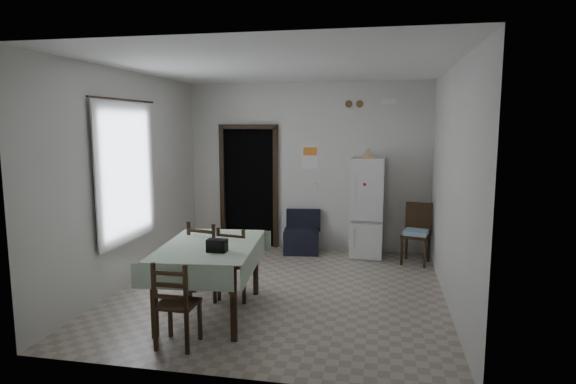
# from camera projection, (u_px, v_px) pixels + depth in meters

# --- Properties ---
(ground) EXTENTS (4.50, 4.50, 0.00)m
(ground) POSITION_uv_depth(u_px,v_px,m) (281.00, 290.00, 6.37)
(ground) COLOR #A69787
(ground) RESTS_ON ground
(ceiling) EXTENTS (4.20, 4.50, 0.02)m
(ceiling) POSITION_uv_depth(u_px,v_px,m) (280.00, 66.00, 5.97)
(ceiling) COLOR white
(ceiling) RESTS_ON ground
(wall_back) EXTENTS (4.20, 0.02, 2.90)m
(wall_back) POSITION_uv_depth(u_px,v_px,m) (307.00, 167.00, 8.36)
(wall_back) COLOR silver
(wall_back) RESTS_ON ground
(wall_front) EXTENTS (4.20, 0.02, 2.90)m
(wall_front) POSITION_uv_depth(u_px,v_px,m) (224.00, 214.00, 3.98)
(wall_front) COLOR silver
(wall_front) RESTS_ON ground
(wall_left) EXTENTS (0.02, 4.50, 2.90)m
(wall_left) POSITION_uv_depth(u_px,v_px,m) (130.00, 178.00, 6.57)
(wall_left) COLOR silver
(wall_left) RESTS_ON ground
(wall_right) EXTENTS (0.02, 4.50, 2.90)m
(wall_right) POSITION_uv_depth(u_px,v_px,m) (451.00, 186.00, 5.77)
(wall_right) COLOR silver
(wall_right) RESTS_ON ground
(doorway) EXTENTS (1.06, 0.52, 2.22)m
(doorway) POSITION_uv_depth(u_px,v_px,m) (252.00, 186.00, 8.81)
(doorway) COLOR black
(doorway) RESTS_ON ground
(window_recess) EXTENTS (0.10, 1.20, 1.60)m
(window_recess) POSITION_uv_depth(u_px,v_px,m) (119.00, 173.00, 6.37)
(window_recess) COLOR silver
(window_recess) RESTS_ON ground
(curtain) EXTENTS (0.02, 1.45, 1.85)m
(curtain) POSITION_uv_depth(u_px,v_px,m) (127.00, 173.00, 6.35)
(curtain) COLOR silver
(curtain) RESTS_ON ground
(curtain_rod) EXTENTS (0.02, 1.60, 0.02)m
(curtain_rod) POSITION_uv_depth(u_px,v_px,m) (124.00, 100.00, 6.22)
(curtain_rod) COLOR black
(curtain_rod) RESTS_ON ground
(calendar) EXTENTS (0.28, 0.02, 0.40)m
(calendar) POSITION_uv_depth(u_px,v_px,m) (310.00, 157.00, 8.31)
(calendar) COLOR white
(calendar) RESTS_ON ground
(calendar_image) EXTENTS (0.24, 0.01, 0.14)m
(calendar_image) POSITION_uv_depth(u_px,v_px,m) (310.00, 151.00, 8.29)
(calendar_image) COLOR orange
(calendar_image) RESTS_ON ground
(light_switch) EXTENTS (0.08, 0.02, 0.12)m
(light_switch) POSITION_uv_depth(u_px,v_px,m) (316.00, 187.00, 8.37)
(light_switch) COLOR beige
(light_switch) RESTS_ON ground
(vent_left) EXTENTS (0.12, 0.03, 0.12)m
(vent_left) POSITION_uv_depth(u_px,v_px,m) (349.00, 104.00, 8.06)
(vent_left) COLOR brown
(vent_left) RESTS_ON ground
(vent_right) EXTENTS (0.12, 0.03, 0.12)m
(vent_right) POSITION_uv_depth(u_px,v_px,m) (360.00, 104.00, 8.02)
(vent_right) COLOR brown
(vent_right) RESTS_ON ground
(emergency_light) EXTENTS (0.25, 0.07, 0.09)m
(emergency_light) POSITION_uv_depth(u_px,v_px,m) (388.00, 102.00, 7.90)
(emergency_light) COLOR white
(emergency_light) RESTS_ON ground
(fridge) EXTENTS (0.55, 0.55, 1.64)m
(fridge) POSITION_uv_depth(u_px,v_px,m) (367.00, 208.00, 7.93)
(fridge) COLOR silver
(fridge) RESTS_ON ground
(tan_cone) EXTENTS (0.22, 0.22, 0.17)m
(tan_cone) POSITION_uv_depth(u_px,v_px,m) (368.00, 153.00, 7.77)
(tan_cone) COLOR tan
(tan_cone) RESTS_ON fridge
(navy_seat) EXTENTS (0.66, 0.65, 0.72)m
(navy_seat) POSITION_uv_depth(u_px,v_px,m) (301.00, 232.00, 8.21)
(navy_seat) COLOR black
(navy_seat) RESTS_ON ground
(corner_chair) EXTENTS (0.50, 0.50, 0.95)m
(corner_chair) POSITION_uv_depth(u_px,v_px,m) (416.00, 234.00, 7.54)
(corner_chair) COLOR black
(corner_chair) RESTS_ON ground
(dining_table) EXTENTS (1.19, 1.68, 0.83)m
(dining_table) POSITION_uv_depth(u_px,v_px,m) (211.00, 279.00, 5.55)
(dining_table) COLOR #AAC1A5
(dining_table) RESTS_ON ground
(black_bag) EXTENTS (0.21, 0.13, 0.14)m
(black_bag) POSITION_uv_depth(u_px,v_px,m) (217.00, 246.00, 5.16)
(black_bag) COLOR black
(black_bag) RESTS_ON dining_table
(dining_chair_far_left) EXTENTS (0.51, 0.51, 0.99)m
(dining_chair_far_left) POSITION_uv_depth(u_px,v_px,m) (210.00, 259.00, 6.09)
(dining_chair_far_left) COLOR black
(dining_chair_far_left) RESTS_ON ground
(dining_chair_far_right) EXTENTS (0.46, 0.46, 0.93)m
(dining_chair_far_right) POSITION_uv_depth(u_px,v_px,m) (237.00, 262.00, 6.05)
(dining_chair_far_right) COLOR black
(dining_chair_far_right) RESTS_ON ground
(dining_chair_near_head) EXTENTS (0.38, 0.38, 0.88)m
(dining_chair_near_head) POSITION_uv_depth(u_px,v_px,m) (178.00, 303.00, 4.74)
(dining_chair_near_head) COLOR black
(dining_chair_near_head) RESTS_ON ground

